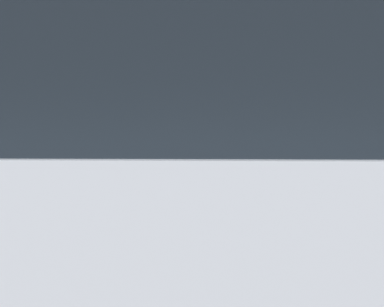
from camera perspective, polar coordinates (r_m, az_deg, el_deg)
parking_meter at (r=3.59m, az=4.10°, el=0.35°), size 0.15×0.16×1.44m
pedestrian_at_meter at (r=3.66m, az=-3.55°, el=-0.57°), size 0.61×0.59×1.67m
parked_hatchback_silver at (r=1.97m, az=0.99°, el=-6.49°), size 4.04×1.84×1.81m
background_railing at (r=5.53m, az=6.30°, el=-2.23°), size 24.06×0.06×1.04m
backdrop_wall at (r=8.11m, az=6.82°, el=2.76°), size 32.00×0.50×2.85m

